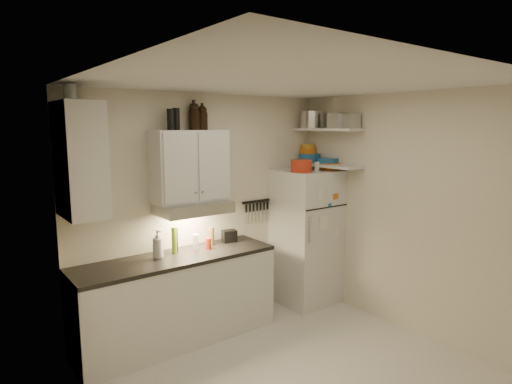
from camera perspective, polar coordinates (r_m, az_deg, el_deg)
floor at (r=4.26m, az=5.05°, el=-23.11°), size 3.20×3.00×0.02m
ceiling at (r=3.64m, az=5.62°, el=14.57°), size 3.20×3.00×0.02m
back_wall at (r=4.93m, az=-6.62°, el=-2.28°), size 3.20×0.02×2.60m
left_wall at (r=2.95m, az=-18.84°, el=-10.27°), size 0.02×3.00×2.60m
right_wall at (r=4.95m, az=19.21°, el=-2.67°), size 0.02×3.00×2.60m
base_cabinet at (r=4.67m, az=-10.41°, el=-14.06°), size 2.10×0.60×0.88m
countertop at (r=4.51m, az=-10.57°, el=-8.66°), size 2.10×0.62×0.04m
upper_cabinet at (r=4.56m, az=-8.85°, el=3.44°), size 0.80×0.33×0.75m
side_cabinet at (r=4.01m, az=-22.39°, el=3.97°), size 0.33×0.55×1.00m
range_hood at (r=4.57m, az=-8.34°, el=-2.06°), size 0.76×0.46×0.12m
fridge at (r=5.50m, az=6.70°, el=-5.94°), size 0.70×0.68×1.70m
shelf_hi at (r=5.37m, az=9.52°, el=8.21°), size 0.30×0.95×0.03m
shelf_lo at (r=5.40m, az=9.40°, el=3.53°), size 0.30×0.95×0.03m
knife_strip at (r=5.29m, az=0.05°, el=-1.25°), size 0.42×0.02×0.03m
dutch_oven at (r=5.11m, az=6.06°, el=3.48°), size 0.30×0.30×0.15m
book_stack at (r=5.45m, az=9.63°, el=3.39°), size 0.25×0.29×0.09m
spice_jar at (r=5.30m, az=8.13°, el=3.41°), size 0.08×0.08×0.11m
stock_pot at (r=5.56m, az=7.50°, el=9.52°), size 0.31×0.31×0.21m
tin_a at (r=5.28m, az=10.80°, el=9.33°), size 0.19×0.18×0.18m
tin_b at (r=5.20m, az=12.53°, el=9.20°), size 0.19×0.19×0.17m
bowl_teal at (r=5.65m, az=7.15°, el=4.53°), size 0.28×0.28×0.11m
bowl_orange at (r=5.70m, az=6.94°, el=5.47°), size 0.22×0.22×0.07m
bowl_yellow at (r=5.70m, az=6.96°, el=6.08°), size 0.17×0.17×0.06m
plates at (r=5.49m, az=9.56°, el=4.12°), size 0.27×0.27×0.07m
growler_a at (r=4.66m, az=-8.27°, el=9.99°), size 0.16×0.16×0.29m
growler_b at (r=4.72m, az=-7.16°, el=9.83°), size 0.13×0.13×0.27m
thermos_a at (r=4.53m, az=-10.61°, el=9.53°), size 0.08×0.08×0.22m
thermos_b at (r=4.42m, az=-11.31°, el=9.46°), size 0.10×0.10×0.21m
side_jar at (r=3.99m, az=-23.58°, el=12.07°), size 0.13×0.13×0.14m
soap_bottle at (r=4.42m, az=-12.98°, el=-6.64°), size 0.15×0.15×0.32m
pepper_mill at (r=4.84m, az=-5.96°, el=-5.87°), size 0.07×0.07×0.20m
oil_bottle at (r=4.56m, az=-10.86°, el=-6.37°), size 0.07×0.07×0.28m
vinegar_bottle at (r=4.61m, az=-10.69°, el=-6.34°), size 0.05×0.05×0.26m
clear_bottle at (r=4.66m, az=-8.04°, el=-6.66°), size 0.07×0.07×0.18m
red_jar at (r=4.70m, az=-6.38°, el=-6.84°), size 0.08×0.08×0.12m
caddy at (r=4.96m, az=-3.58°, el=-5.87°), size 0.18×0.15×0.14m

